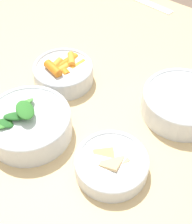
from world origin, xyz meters
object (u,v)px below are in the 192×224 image
bowl_carrots (63,72)px  bowl_beans_hotdog (182,103)px  bowl_cookies (111,164)px  bowl_greens (28,123)px

bowl_carrots → bowl_beans_hotdog: bearing=17.1°
bowl_cookies → bowl_beans_hotdog: bearing=81.8°
bowl_beans_hotdog → bowl_cookies: (-0.03, -0.23, -0.01)m
bowl_greens → bowl_carrots: bearing=108.1°
bowl_beans_hotdog → bowl_cookies: bowl_beans_hotdog is taller
bowl_beans_hotdog → bowl_cookies: bearing=-98.2°
bowl_greens → bowl_cookies: size_ratio=1.26×
bowl_greens → bowl_cookies: 0.20m
bowl_carrots → bowl_cookies: 0.29m
bowl_carrots → bowl_greens: 0.18m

